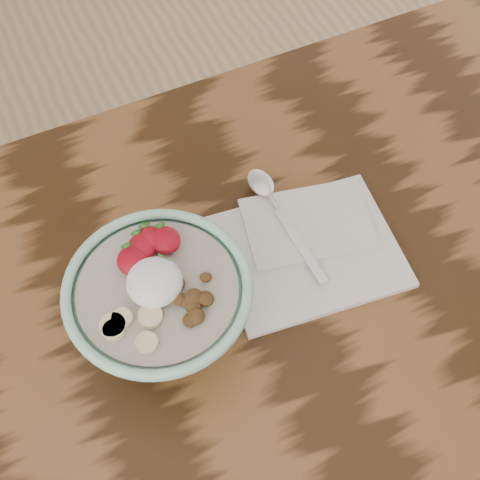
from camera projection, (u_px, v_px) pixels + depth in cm
name	position (u px, v px, depth cm)	size (l,w,h in cm)	color
table	(145.00, 427.00, 85.43)	(160.00, 90.00, 75.00)	#321C0C
breakfast_bowl	(161.00, 306.00, 76.29)	(21.00, 21.00, 14.21)	#A0D7C0
napkin	(308.00, 245.00, 88.39)	(24.96, 21.50, 1.42)	silver
spoon	(270.00, 197.00, 90.99)	(3.51, 20.09, 1.05)	silver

